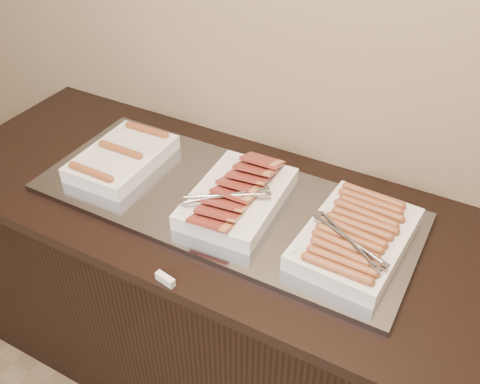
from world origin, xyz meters
name	(u,v)px	position (x,y,z in m)	size (l,w,h in m)	color
counter	(233,301)	(0.00, 2.13, 0.45)	(2.06, 0.76, 0.90)	black
warming_tray	(224,202)	(-0.03, 2.13, 0.91)	(1.20, 0.50, 0.02)	gray
dish_left	(122,157)	(-0.42, 2.13, 0.95)	(0.24, 0.36, 0.07)	white
dish_center	(237,196)	(0.02, 2.13, 0.95)	(0.28, 0.41, 0.09)	white
dish_right	(355,236)	(0.40, 2.13, 0.95)	(0.29, 0.41, 0.08)	white
label_holder	(165,279)	(0.00, 1.77, 0.91)	(0.06, 0.02, 0.02)	white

